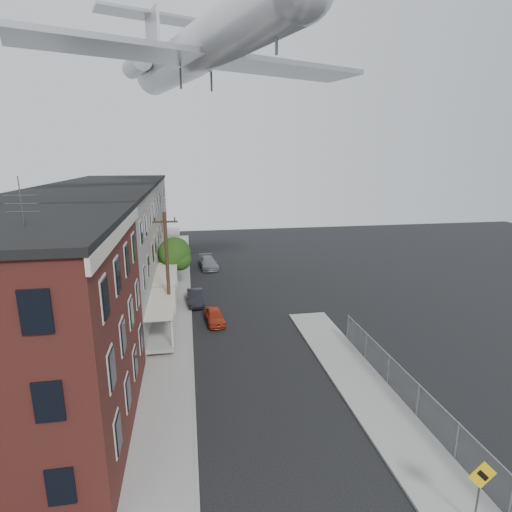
{
  "coord_description": "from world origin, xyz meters",
  "views": [
    {
      "loc": [
        -3.99,
        -10.97,
        12.83
      ],
      "look_at": [
        -0.49,
        9.22,
        7.72
      ],
      "focal_mm": 28.0,
      "sensor_mm": 36.0,
      "label": 1
    }
  ],
  "objects_px": {
    "street_tree": "(176,255)",
    "car_near": "(215,316)",
    "airplane": "(197,50)",
    "utility_pole": "(168,271)",
    "car_far": "(208,263)",
    "warning_sign": "(481,484)",
    "car_mid": "(195,297)"
  },
  "relations": [
    {
      "from": "street_tree",
      "to": "car_near",
      "type": "xyz_separation_m",
      "value": [
        3.07,
        -9.31,
        -2.87
      ]
    },
    {
      "from": "warning_sign",
      "to": "car_near",
      "type": "relative_size",
      "value": 0.82
    },
    {
      "from": "street_tree",
      "to": "airplane",
      "type": "distance_m",
      "value": 18.35
    },
    {
      "from": "utility_pole",
      "to": "car_near",
      "type": "distance_m",
      "value": 5.36
    },
    {
      "from": "warning_sign",
      "to": "car_far",
      "type": "distance_m",
      "value": 36.66
    },
    {
      "from": "warning_sign",
      "to": "car_near",
      "type": "xyz_separation_m",
      "value": [
        -7.8,
        19.64,
        -1.3
      ]
    },
    {
      "from": "utility_pole",
      "to": "street_tree",
      "type": "xyz_separation_m",
      "value": [
        0.33,
        9.92,
        -1.22
      ]
    },
    {
      "from": "street_tree",
      "to": "warning_sign",
      "type": "bearing_deg",
      "value": -69.42
    },
    {
      "from": "warning_sign",
      "to": "car_far",
      "type": "xyz_separation_m",
      "value": [
        -7.4,
        35.89,
        -1.21
      ]
    },
    {
      "from": "car_near",
      "to": "street_tree",
      "type": "bearing_deg",
      "value": 102.87
    },
    {
      "from": "car_near",
      "to": "car_mid",
      "type": "relative_size",
      "value": 0.89
    },
    {
      "from": "car_near",
      "to": "car_mid",
      "type": "distance_m",
      "value": 4.71
    },
    {
      "from": "car_mid",
      "to": "airplane",
      "type": "bearing_deg",
      "value": -61.33
    },
    {
      "from": "warning_sign",
      "to": "car_far",
      "type": "relative_size",
      "value": 0.61
    },
    {
      "from": "utility_pole",
      "to": "car_mid",
      "type": "distance_m",
      "value": 6.82
    },
    {
      "from": "warning_sign",
      "to": "street_tree",
      "type": "distance_m",
      "value": 30.96
    },
    {
      "from": "warning_sign",
      "to": "street_tree",
      "type": "height_order",
      "value": "street_tree"
    },
    {
      "from": "warning_sign",
      "to": "car_near",
      "type": "distance_m",
      "value": 21.17
    },
    {
      "from": "street_tree",
      "to": "car_near",
      "type": "distance_m",
      "value": 10.22
    },
    {
      "from": "car_mid",
      "to": "car_far",
      "type": "distance_m",
      "value": 11.88
    },
    {
      "from": "warning_sign",
      "to": "car_near",
      "type": "height_order",
      "value": "warning_sign"
    },
    {
      "from": "street_tree",
      "to": "airplane",
      "type": "relative_size",
      "value": 0.18
    },
    {
      "from": "warning_sign",
      "to": "airplane",
      "type": "xyz_separation_m",
      "value": [
        -8.36,
        22.78,
        18.67
      ]
    },
    {
      "from": "utility_pole",
      "to": "car_mid",
      "type": "bearing_deg",
      "value": 68.64
    },
    {
      "from": "car_near",
      "to": "car_far",
      "type": "height_order",
      "value": "car_far"
    },
    {
      "from": "utility_pole",
      "to": "airplane",
      "type": "xyz_separation_m",
      "value": [
        2.84,
        3.75,
        15.87
      ]
    },
    {
      "from": "car_far",
      "to": "car_near",
      "type": "bearing_deg",
      "value": -97.46
    },
    {
      "from": "utility_pole",
      "to": "car_mid",
      "type": "relative_size",
      "value": 2.36
    },
    {
      "from": "utility_pole",
      "to": "car_far",
      "type": "relative_size",
      "value": 1.95
    },
    {
      "from": "car_near",
      "to": "utility_pole",
      "type": "bearing_deg",
      "value": -175.16
    },
    {
      "from": "street_tree",
      "to": "car_far",
      "type": "relative_size",
      "value": 1.12
    },
    {
      "from": "car_mid",
      "to": "airplane",
      "type": "height_order",
      "value": "airplane"
    }
  ]
}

